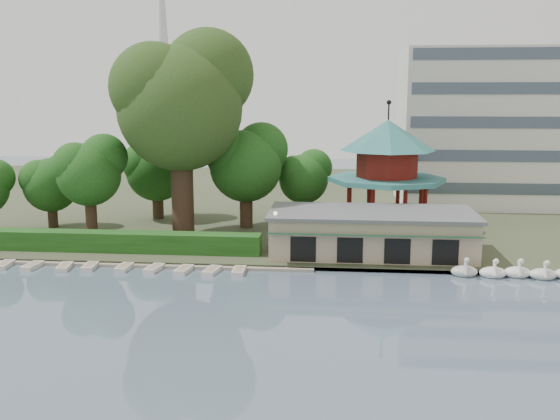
# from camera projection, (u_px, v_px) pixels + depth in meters

# --- Properties ---
(ground_plane) EXTENTS (220.00, 220.00, 0.00)m
(ground_plane) POSITION_uv_depth(u_px,v_px,m) (218.00, 349.00, 36.60)
(ground_plane) COLOR slate
(ground_plane) RESTS_ON ground
(shore) EXTENTS (220.00, 70.00, 0.40)m
(shore) POSITION_uv_depth(u_px,v_px,m) (288.00, 199.00, 87.46)
(shore) COLOR #424930
(shore) RESTS_ON ground
(embankment) EXTENTS (220.00, 0.60, 0.30)m
(embankment) POSITION_uv_depth(u_px,v_px,m) (256.00, 267.00, 53.50)
(embankment) COLOR gray
(embankment) RESTS_ON ground
(dock) EXTENTS (34.00, 1.60, 0.24)m
(dock) POSITION_uv_depth(u_px,v_px,m) (120.00, 264.00, 54.51)
(dock) COLOR gray
(dock) RESTS_ON ground
(boathouse) EXTENTS (18.60, 9.39, 3.90)m
(boathouse) POSITION_uv_depth(u_px,v_px,m) (371.00, 232.00, 56.76)
(boathouse) COLOR tan
(boathouse) RESTS_ON shore
(pavilion) EXTENTS (12.40, 12.40, 13.50)m
(pavilion) POSITION_uv_depth(u_px,v_px,m) (387.00, 164.00, 65.45)
(pavilion) COLOR tan
(pavilion) RESTS_ON shore
(office_building) EXTENTS (38.00, 18.00, 20.00)m
(office_building) POSITION_uv_depth(u_px,v_px,m) (541.00, 134.00, 79.79)
(office_building) COLOR silver
(office_building) RESTS_ON shore
(broadcast_tower) EXTENTS (8.00, 8.00, 96.00)m
(broadcast_tower) POSITION_uv_depth(u_px,v_px,m) (162.00, 23.00, 171.24)
(broadcast_tower) COLOR silver
(broadcast_tower) RESTS_ON ground
(hedge) EXTENTS (30.00, 2.00, 1.80)m
(hedge) POSITION_uv_depth(u_px,v_px,m) (100.00, 241.00, 57.79)
(hedge) COLOR #215419
(hedge) RESTS_ON shore
(lamp_post) EXTENTS (0.36, 0.36, 4.28)m
(lamp_post) POSITION_uv_depth(u_px,v_px,m) (275.00, 226.00, 54.45)
(lamp_post) COLOR black
(lamp_post) RESTS_ON shore
(big_tree) EXTENTS (13.84, 12.90, 20.97)m
(big_tree) POSITION_uv_depth(u_px,v_px,m) (182.00, 98.00, 62.37)
(big_tree) COLOR #3A281C
(big_tree) RESTS_ON shore
(small_trees) EXTENTS (39.02, 16.92, 11.37)m
(small_trees) POSITION_uv_depth(u_px,v_px,m) (162.00, 170.00, 67.59)
(small_trees) COLOR #3A281C
(small_trees) RESTS_ON shore
(moored_rowboats) EXTENTS (26.53, 2.71, 0.36)m
(moored_rowboats) POSITION_uv_depth(u_px,v_px,m) (93.00, 267.00, 53.25)
(moored_rowboats) COLOR silver
(moored_rowboats) RESTS_ON ground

